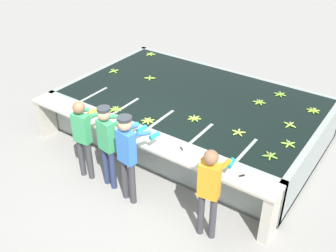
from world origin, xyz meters
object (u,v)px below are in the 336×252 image
object	(u,v)px
worker_1	(108,139)
worker_2	(128,151)
banana_bunch_floating_1	(115,109)
banana_bunch_floating_2	(150,78)
banana_bunch_floating_5	(148,121)
banana_bunch_floating_8	(289,144)
banana_bunch_floating_0	(280,94)
banana_bunch_floating_11	(259,102)
banana_bunch_floating_4	(290,125)
banana_bunch_floating_7	(151,54)
banana_bunch_ledge_0	(214,163)
banana_bunch_floating_6	(270,156)
banana_bunch_floating_10	(194,118)
banana_bunch_floating_9	(313,111)
banana_bunch_floating_3	(238,132)
knife_0	(246,175)
knife_1	(183,151)
worker_0	(83,133)
banana_bunch_floating_12	(114,71)
worker_3	(210,186)

from	to	relation	value
worker_1	worker_2	xyz separation A→B (m)	(0.55, -0.10, 0.04)
banana_bunch_floating_1	banana_bunch_floating_2	xyz separation A→B (m)	(-0.34, 1.59, 0.00)
banana_bunch_floating_5	banana_bunch_floating_8	distance (m)	2.64
banana_bunch_floating_0	banana_bunch_floating_11	xyz separation A→B (m)	(-0.22, -0.59, 0.00)
worker_2	banana_bunch_floating_8	bearing A→B (deg)	42.35
banana_bunch_floating_1	banana_bunch_floating_4	bearing A→B (deg)	25.04
banana_bunch_floating_7	banana_bunch_floating_11	xyz separation A→B (m)	(3.50, -0.83, -0.00)
banana_bunch_floating_4	banana_bunch_ledge_0	world-z (taller)	banana_bunch_ledge_0
banana_bunch_floating_5	banana_bunch_floating_6	distance (m)	2.40
banana_bunch_floating_4	banana_bunch_floating_10	world-z (taller)	same
banana_bunch_floating_9	banana_bunch_ledge_0	bearing A→B (deg)	-106.14
banana_bunch_floating_3	banana_bunch_floating_5	distance (m)	1.74
banana_bunch_floating_2	banana_bunch_floating_5	bearing A→B (deg)	-53.73
banana_bunch_floating_5	banana_bunch_floating_6	size ratio (longest dim) A/B	1.01
worker_2	knife_0	distance (m)	1.96
banana_bunch_floating_2	banana_bunch_floating_7	world-z (taller)	same
worker_1	banana_bunch_floating_8	distance (m)	3.19
banana_bunch_floating_1	knife_1	bearing A→B (deg)	-12.21
banana_bunch_ledge_0	banana_bunch_floating_9	bearing A→B (deg)	73.86
banana_bunch_floating_9	banana_bunch_floating_1	bearing A→B (deg)	-145.67
worker_0	worker_2	size ratio (longest dim) A/B	0.95
worker_1	banana_bunch_floating_0	distance (m)	3.96
banana_bunch_floating_9	banana_bunch_floating_12	distance (m)	4.69
banana_bunch_floating_3	banana_bunch_floating_7	bearing A→B (deg)	149.73
worker_2	knife_1	size ratio (longest dim) A/B	5.58
banana_bunch_floating_10	banana_bunch_floating_1	bearing A→B (deg)	-157.81
banana_bunch_floating_1	banana_bunch_floating_12	size ratio (longest dim) A/B	1.01
banana_bunch_floating_11	banana_bunch_floating_8	bearing A→B (deg)	-46.97
banana_bunch_floating_4	banana_bunch_floating_3	bearing A→B (deg)	-130.21
worker_2	banana_bunch_floating_0	size ratio (longest dim) A/B	6.14
banana_bunch_floating_1	banana_bunch_floating_10	world-z (taller)	same
worker_0	banana_bunch_floating_4	size ratio (longest dim) A/B	5.82
worker_1	banana_bunch_floating_12	world-z (taller)	worker_1
banana_bunch_floating_4	banana_bunch_floating_5	xyz separation A→B (m)	(-2.30, -1.44, -0.00)
banana_bunch_floating_8	banana_bunch_floating_10	distance (m)	1.84
worker_2	banana_bunch_floating_5	xyz separation A→B (m)	(-0.43, 1.09, -0.11)
worker_2	banana_bunch_floating_2	size ratio (longest dim) A/B	6.80
banana_bunch_floating_4	banana_bunch_floating_5	bearing A→B (deg)	-147.98
worker_3	banana_bunch_floating_0	size ratio (longest dim) A/B	5.92
banana_bunch_floating_0	banana_bunch_floating_4	bearing A→B (deg)	-60.31
banana_bunch_floating_5	knife_1	distance (m)	1.18
banana_bunch_floating_3	banana_bunch_floating_10	bearing A→B (deg)	-177.60
banana_bunch_floating_9	worker_3	bearing A→B (deg)	-99.21
worker_1	banana_bunch_floating_2	world-z (taller)	worker_1
banana_bunch_floating_2	knife_0	xyz separation A→B (m)	(3.42, -1.98, -0.01)
worker_0	banana_bunch_floating_1	bearing A→B (deg)	97.75
worker_3	banana_bunch_floating_2	xyz separation A→B (m)	(-3.12, 2.60, -0.05)
banana_bunch_floating_10	banana_bunch_floating_2	bearing A→B (deg)	152.11
banana_bunch_floating_12	banana_bunch_ledge_0	distance (m)	4.24
banana_bunch_floating_10	knife_0	size ratio (longest dim) A/B	0.93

